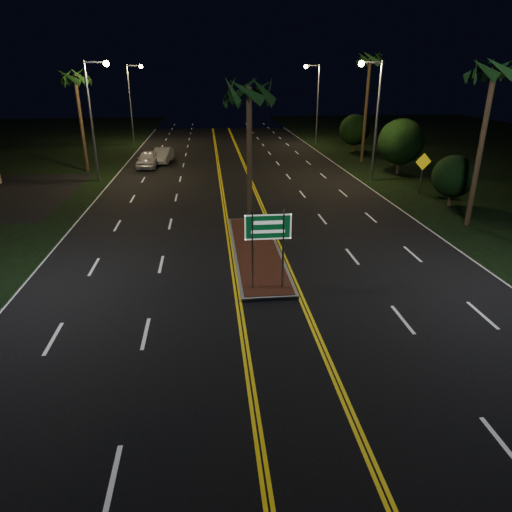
{
  "coord_description": "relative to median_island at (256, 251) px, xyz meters",
  "views": [
    {
      "loc": [
        -2.18,
        -13.57,
        8.18
      ],
      "look_at": [
        -0.56,
        1.87,
        1.9
      ],
      "focal_mm": 32.0,
      "sensor_mm": 36.0,
      "label": 1
    }
  ],
  "objects": [
    {
      "name": "streetlight_right_mid",
      "position": [
        10.61,
        15.0,
        5.57
      ],
      "size": [
        1.91,
        0.44,
        9.0
      ],
      "color": "gray",
      "rests_on": "ground"
    },
    {
      "name": "median_island",
      "position": [
        0.0,
        0.0,
        0.0
      ],
      "size": [
        2.25,
        10.25,
        0.17
      ],
      "color": "gray",
      "rests_on": "ground"
    },
    {
      "name": "palm_median",
      "position": [
        0.0,
        3.5,
        7.19
      ],
      "size": [
        2.4,
        2.4,
        8.3
      ],
      "color": "#382819",
      "rests_on": "ground"
    },
    {
      "name": "car_near",
      "position": [
        -7.67,
        22.36,
        0.78
      ],
      "size": [
        2.49,
        5.29,
        1.73
      ],
      "primitive_type": "imported",
      "rotation": [
        0.0,
        0.0,
        -0.05
      ],
      "color": "silver",
      "rests_on": "ground"
    },
    {
      "name": "palm_right_far",
      "position": [
        12.8,
        23.0,
        9.06
      ],
      "size": [
        2.4,
        2.4,
        10.3
      ],
      "color": "#382819",
      "rests_on": "ground"
    },
    {
      "name": "car_far",
      "position": [
        -6.51,
        24.56,
        0.73
      ],
      "size": [
        2.64,
        5.08,
        1.62
      ],
      "primitive_type": "imported",
      "rotation": [
        0.0,
        0.0,
        -0.12
      ],
      "color": "#A0A3A9",
      "rests_on": "ground"
    },
    {
      "name": "streetlight_left_far",
      "position": [
        -10.61,
        37.0,
        5.57
      ],
      "size": [
        1.91,
        0.44,
        9.0
      ],
      "color": "gray",
      "rests_on": "ground"
    },
    {
      "name": "palm_left_far",
      "position": [
        -12.8,
        21.0,
        7.66
      ],
      "size": [
        2.4,
        2.4,
        8.8
      ],
      "color": "#382819",
      "rests_on": "ground"
    },
    {
      "name": "ground",
      "position": [
        0.0,
        -7.0,
        -0.08
      ],
      "size": [
        120.0,
        120.0,
        0.0
      ],
      "primitive_type": "plane",
      "color": "black",
      "rests_on": "ground"
    },
    {
      "name": "shrub_mid",
      "position": [
        14.0,
        17.0,
        2.64
      ],
      "size": [
        3.78,
        3.78,
        4.62
      ],
      "color": "#382819",
      "rests_on": "ground"
    },
    {
      "name": "shrub_far",
      "position": [
        13.8,
        29.0,
        2.25
      ],
      "size": [
        3.24,
        3.24,
        3.96
      ],
      "color": "#382819",
      "rests_on": "ground"
    },
    {
      "name": "warning_sign",
      "position": [
        13.0,
        10.41,
        1.83
      ],
      "size": [
        1.21,
        0.18,
        2.89
      ],
      "rotation": [
        0.0,
        0.0,
        0.12
      ],
      "color": "gray",
      "rests_on": "ground"
    },
    {
      "name": "streetlight_left_mid",
      "position": [
        -10.61,
        17.0,
        5.57
      ],
      "size": [
        1.91,
        0.44,
        9.0
      ],
      "color": "gray",
      "rests_on": "ground"
    },
    {
      "name": "highway_sign",
      "position": [
        0.0,
        -4.2,
        2.32
      ],
      "size": [
        1.8,
        0.08,
        3.2
      ],
      "color": "gray",
      "rests_on": "ground"
    },
    {
      "name": "streetlight_right_far",
      "position": [
        10.61,
        35.0,
        5.57
      ],
      "size": [
        1.91,
        0.44,
        9.0
      ],
      "color": "gray",
      "rests_on": "ground"
    },
    {
      "name": "palm_right_near",
      "position": [
        12.5,
        3.0,
        8.13
      ],
      "size": [
        2.4,
        2.4,
        9.3
      ],
      "color": "#382819",
      "rests_on": "ground"
    },
    {
      "name": "shrub_near",
      "position": [
        13.5,
        7.0,
        1.86
      ],
      "size": [
        2.7,
        2.7,
        3.3
      ],
      "color": "#382819",
      "rests_on": "ground"
    }
  ]
}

